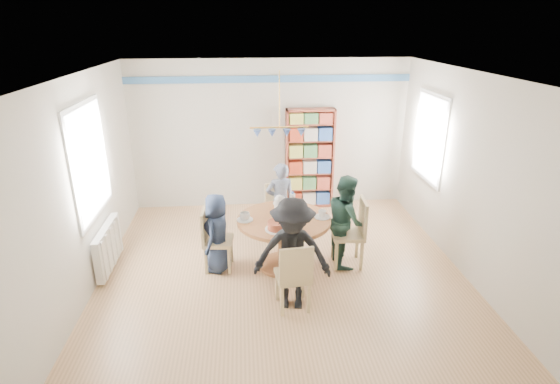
{
  "coord_description": "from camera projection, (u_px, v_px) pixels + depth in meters",
  "views": [
    {
      "loc": [
        -0.49,
        -5.28,
        3.28
      ],
      "look_at": [
        0.0,
        0.4,
        1.05
      ],
      "focal_mm": 28.0,
      "sensor_mm": 36.0,
      "label": 1
    }
  ],
  "objects": [
    {
      "name": "room_shell",
      "position": [
        259.0,
        142.0,
        6.32
      ],
      "size": [
        5.0,
        5.0,
        5.0
      ],
      "color": "white",
      "rests_on": "ground"
    },
    {
      "name": "dining_table",
      "position": [
        284.0,
        231.0,
        6.08
      ],
      "size": [
        1.3,
        1.3,
        0.75
      ],
      "color": "brown",
      "rests_on": "ground"
    },
    {
      "name": "chair_far",
      "position": [
        279.0,
        207.0,
        7.04
      ],
      "size": [
        0.5,
        0.5,
        0.88
      ],
      "color": "#CFB97F",
      "rests_on": "ground"
    },
    {
      "name": "radiator",
      "position": [
        108.0,
        247.0,
        6.09
      ],
      "size": [
        0.12,
        1.0,
        0.6
      ],
      "color": "silver",
      "rests_on": "ground"
    },
    {
      "name": "person_left",
      "position": [
        217.0,
        233.0,
        6.01
      ],
      "size": [
        0.5,
        0.63,
        1.13
      ],
      "primitive_type": "imported",
      "rotation": [
        0.0,
        0.0,
        -1.86
      ],
      "color": "#192338",
      "rests_on": "ground"
    },
    {
      "name": "person_near",
      "position": [
        292.0,
        254.0,
        5.16
      ],
      "size": [
        0.99,
        0.67,
        1.42
      ],
      "primitive_type": "imported",
      "rotation": [
        0.0,
        0.0,
        -0.16
      ],
      "color": "black",
      "rests_on": "ground"
    },
    {
      "name": "chair_left",
      "position": [
        213.0,
        237.0,
        6.06
      ],
      "size": [
        0.43,
        0.43,
        0.9
      ],
      "color": "#CFB97F",
      "rests_on": "ground"
    },
    {
      "name": "person_right",
      "position": [
        346.0,
        220.0,
        6.16
      ],
      "size": [
        0.5,
        0.65,
        1.33
      ],
      "primitive_type": "imported",
      "rotation": [
        0.0,
        0.0,
        1.57
      ],
      "color": "#193229",
      "rests_on": "ground"
    },
    {
      "name": "bookshelf",
      "position": [
        310.0,
        160.0,
        8.03
      ],
      "size": [
        0.88,
        0.26,
        1.85
      ],
      "color": "maroon",
      "rests_on": "ground"
    },
    {
      "name": "ground",
      "position": [
        282.0,
        272.0,
        6.13
      ],
      "size": [
        5.0,
        5.0,
        0.0
      ],
      "primitive_type": "plane",
      "color": "tan"
    },
    {
      "name": "chair_right",
      "position": [
        354.0,
        230.0,
        6.15
      ],
      "size": [
        0.47,
        0.47,
        0.99
      ],
      "color": "#CFB97F",
      "rests_on": "ground"
    },
    {
      "name": "person_far",
      "position": [
        280.0,
        202.0,
        6.87
      ],
      "size": [
        0.5,
        0.37,
        1.27
      ],
      "primitive_type": "imported",
      "rotation": [
        0.0,
        0.0,
        3.29
      ],
      "color": "gray",
      "rests_on": "ground"
    },
    {
      "name": "chair_near",
      "position": [
        294.0,
        274.0,
        5.15
      ],
      "size": [
        0.44,
        0.44,
        0.9
      ],
      "color": "#CFB97F",
      "rests_on": "ground"
    },
    {
      "name": "tableware",
      "position": [
        282.0,
        213.0,
        6.01
      ],
      "size": [
        1.29,
        1.29,
        0.34
      ],
      "color": "white",
      "rests_on": "dining_table"
    }
  ]
}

